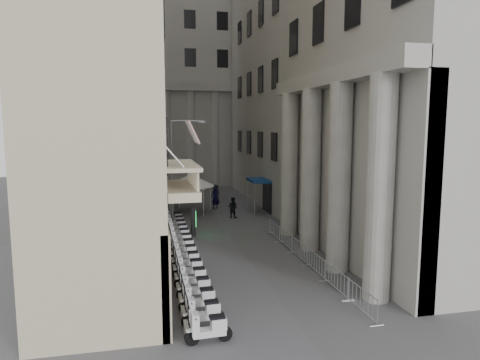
# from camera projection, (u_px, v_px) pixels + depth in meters

# --- Properties ---
(far_building) EXTENTS (22.00, 10.00, 30.00)m
(far_building) POSITION_uv_depth(u_px,v_px,m) (187.00, 71.00, 57.11)
(far_building) COLOR #A4A29B
(far_building) RESTS_ON ground
(iron_fence) EXTENTS (0.30, 28.00, 1.40)m
(iron_fence) POSITION_uv_depth(u_px,v_px,m) (169.00, 241.00, 29.05)
(iron_fence) COLOR black
(iron_fence) RESTS_ON ground
(blue_awning) EXTENTS (1.60, 3.00, 3.00)m
(blue_awning) POSITION_uv_depth(u_px,v_px,m) (258.00, 212.00, 38.61)
(blue_awning) COLOR navy
(blue_awning) RESTS_ON ground
(flag) EXTENTS (1.00, 1.40, 8.20)m
(flag) POSITION_uv_depth(u_px,v_px,m) (195.00, 328.00, 16.52)
(flag) COLOR #9E0C11
(flag) RESTS_ON ground
(scooter_0) EXTENTS (1.42, 0.61, 1.50)m
(scooter_0) POSITION_uv_depth(u_px,v_px,m) (209.00, 343.00, 15.39)
(scooter_0) COLOR silver
(scooter_0) RESTS_ON ground
(scooter_1) EXTENTS (1.42, 0.61, 1.50)m
(scooter_1) POSITION_uv_depth(u_px,v_px,m) (204.00, 326.00, 16.69)
(scooter_1) COLOR silver
(scooter_1) RESTS_ON ground
(scooter_2) EXTENTS (1.42, 0.61, 1.50)m
(scooter_2) POSITION_uv_depth(u_px,v_px,m) (200.00, 312.00, 17.99)
(scooter_2) COLOR silver
(scooter_2) RESTS_ON ground
(scooter_3) EXTENTS (1.42, 0.61, 1.50)m
(scooter_3) POSITION_uv_depth(u_px,v_px,m) (196.00, 299.00, 19.29)
(scooter_3) COLOR silver
(scooter_3) RESTS_ON ground
(scooter_4) EXTENTS (1.42, 0.61, 1.50)m
(scooter_4) POSITION_uv_depth(u_px,v_px,m) (193.00, 288.00, 20.58)
(scooter_4) COLOR silver
(scooter_4) RESTS_ON ground
(scooter_5) EXTENTS (1.42, 0.61, 1.50)m
(scooter_5) POSITION_uv_depth(u_px,v_px,m) (190.00, 278.00, 21.88)
(scooter_5) COLOR silver
(scooter_5) RESTS_ON ground
(scooter_6) EXTENTS (1.42, 0.61, 1.50)m
(scooter_6) POSITION_uv_depth(u_px,v_px,m) (187.00, 270.00, 23.18)
(scooter_6) COLOR silver
(scooter_6) RESTS_ON ground
(scooter_7) EXTENTS (1.42, 0.61, 1.50)m
(scooter_7) POSITION_uv_depth(u_px,v_px,m) (185.00, 262.00, 24.48)
(scooter_7) COLOR silver
(scooter_7) RESTS_ON ground
(scooter_8) EXTENTS (1.42, 0.61, 1.50)m
(scooter_8) POSITION_uv_depth(u_px,v_px,m) (183.00, 255.00, 25.78)
(scooter_8) COLOR silver
(scooter_8) RESTS_ON ground
(scooter_9) EXTENTS (1.42, 0.61, 1.50)m
(scooter_9) POSITION_uv_depth(u_px,v_px,m) (181.00, 249.00, 27.08)
(scooter_9) COLOR silver
(scooter_9) RESTS_ON ground
(scooter_10) EXTENTS (1.42, 0.61, 1.50)m
(scooter_10) POSITION_uv_depth(u_px,v_px,m) (180.00, 243.00, 28.38)
(scooter_10) COLOR silver
(scooter_10) RESTS_ON ground
(scooter_11) EXTENTS (1.42, 0.61, 1.50)m
(scooter_11) POSITION_uv_depth(u_px,v_px,m) (178.00, 238.00, 29.67)
(scooter_11) COLOR silver
(scooter_11) RESTS_ON ground
(scooter_12) EXTENTS (1.42, 0.61, 1.50)m
(scooter_12) POSITION_uv_depth(u_px,v_px,m) (177.00, 233.00, 30.97)
(scooter_12) COLOR silver
(scooter_12) RESTS_ON ground
(scooter_13) EXTENTS (1.42, 0.61, 1.50)m
(scooter_13) POSITION_uv_depth(u_px,v_px,m) (175.00, 229.00, 32.27)
(scooter_13) COLOR silver
(scooter_13) RESTS_ON ground
(scooter_14) EXTENTS (1.42, 0.61, 1.50)m
(scooter_14) POSITION_uv_depth(u_px,v_px,m) (174.00, 225.00, 33.57)
(scooter_14) COLOR silver
(scooter_14) RESTS_ON ground
(barrier_0) EXTENTS (0.60, 2.40, 1.10)m
(barrier_0) POSITION_uv_depth(u_px,v_px,m) (362.00, 313.00, 17.82)
(barrier_0) COLOR #B4B7BC
(barrier_0) RESTS_ON ground
(barrier_1) EXTENTS (0.60, 2.40, 1.10)m
(barrier_1) POSITION_uv_depth(u_px,v_px,m) (336.00, 291.00, 20.24)
(barrier_1) COLOR #B4B7BC
(barrier_1) RESTS_ON ground
(barrier_2) EXTENTS (0.60, 2.40, 1.10)m
(barrier_2) POSITION_uv_depth(u_px,v_px,m) (315.00, 273.00, 22.67)
(barrier_2) COLOR #B4B7BC
(barrier_2) RESTS_ON ground
(barrier_3) EXTENTS (0.60, 2.40, 1.10)m
(barrier_3) POSITION_uv_depth(u_px,v_px,m) (299.00, 259.00, 25.09)
(barrier_3) COLOR #B4B7BC
(barrier_3) RESTS_ON ground
(barrier_4) EXTENTS (0.60, 2.40, 1.10)m
(barrier_4) POSITION_uv_depth(u_px,v_px,m) (285.00, 247.00, 27.51)
(barrier_4) COLOR #B4B7BC
(barrier_4) RESTS_ON ground
(barrier_5) EXTENTS (0.60, 2.40, 1.10)m
(barrier_5) POSITION_uv_depth(u_px,v_px,m) (274.00, 237.00, 29.93)
(barrier_5) COLOR #B4B7BC
(barrier_5) RESTS_ON ground
(security_tent) EXTENTS (4.26, 4.26, 3.46)m
(security_tent) POSITION_uv_depth(u_px,v_px,m) (185.00, 180.00, 38.70)
(security_tent) COLOR silver
(security_tent) RESTS_ON ground
(street_lamp) EXTENTS (2.67, 0.40, 8.17)m
(street_lamp) POSITION_uv_depth(u_px,v_px,m) (176.00, 164.00, 32.75)
(street_lamp) COLOR #93969C
(street_lamp) RESTS_ON ground
(info_kiosk) EXTENTS (0.35, 0.97, 2.03)m
(info_kiosk) POSITION_uv_depth(u_px,v_px,m) (193.00, 221.00, 30.35)
(info_kiosk) COLOR black
(info_kiosk) RESTS_ON ground
(pedestrian_a) EXTENTS (0.87, 0.75, 2.02)m
(pedestrian_a) POSITION_uv_depth(u_px,v_px,m) (215.00, 198.00, 40.16)
(pedestrian_a) COLOR black
(pedestrian_a) RESTS_ON ground
(pedestrian_b) EXTENTS (1.08, 1.05, 1.76)m
(pedestrian_b) POSITION_uv_depth(u_px,v_px,m) (233.00, 207.00, 36.17)
(pedestrian_b) COLOR black
(pedestrian_b) RESTS_ON ground
(pedestrian_c) EXTENTS (1.15, 0.99, 1.98)m
(pedestrian_c) POSITION_uv_depth(u_px,v_px,m) (216.00, 194.00, 42.31)
(pedestrian_c) COLOR black
(pedestrian_c) RESTS_ON ground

